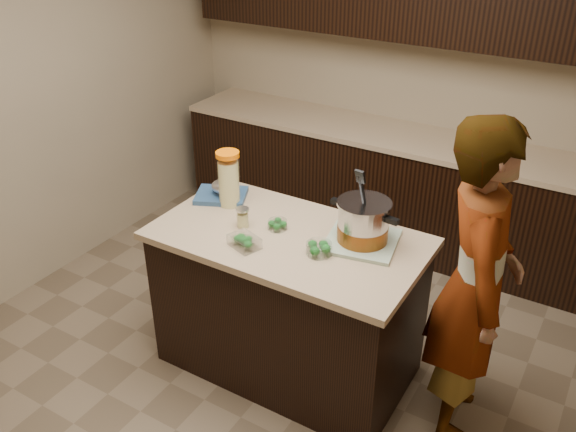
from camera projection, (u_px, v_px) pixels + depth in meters
name	position (u px, v px, depth m)	size (l,w,h in m)	color
ground_plane	(288.00, 363.00, 3.69)	(4.00, 4.00, 0.00)	brown
room_shell	(288.00, 87.00, 2.86)	(4.04, 4.04, 2.72)	tan
back_cabinets	(408.00, 128.00, 4.54)	(3.60, 0.63, 2.33)	black
island	(288.00, 303.00, 3.47)	(1.46, 0.81, 0.90)	black
dish_towel	(362.00, 241.00, 3.19)	(0.36, 0.36, 0.02)	#557A52
stock_pot	(363.00, 224.00, 3.14)	(0.39, 0.31, 0.40)	#B7B7BC
lemonade_pitcher	(229.00, 181.00, 3.49)	(0.15, 0.15, 0.33)	#D2C980
mason_jar	(243.00, 218.00, 3.32)	(0.09, 0.09, 0.12)	#D2C980
broccoli_tub_left	(277.00, 225.00, 3.31)	(0.12, 0.12, 0.05)	silver
broccoli_tub_right	(319.00, 249.00, 3.09)	(0.17, 0.17, 0.06)	silver
broccoli_tub_rect	(244.00, 242.00, 3.15)	(0.19, 0.16, 0.06)	silver
blue_tray	(222.00, 192.00, 3.62)	(0.37, 0.34, 0.11)	navy
person	(475.00, 286.00, 2.91)	(0.63, 0.41, 1.73)	gray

